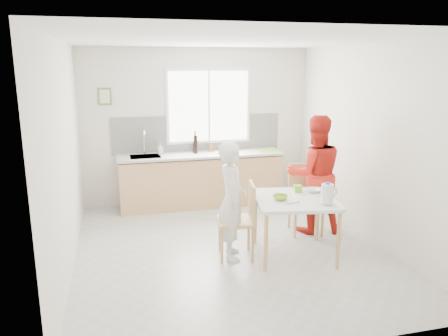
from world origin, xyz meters
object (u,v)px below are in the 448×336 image
object	(u,v)px
bowl_green	(280,197)
wine_bottle_a	(196,144)
wine_bottle_b	(195,144)
bowl_white	(313,190)
milk_jug	(327,193)
chair_left	(242,217)
chair_far	(305,195)
person_red	(315,174)
person_white	(232,201)
dining_table	(295,204)

from	to	relation	value
bowl_green	wine_bottle_a	size ratio (longest dim) A/B	0.59
wine_bottle_a	wine_bottle_b	distance (m)	0.13
bowl_white	milk_jug	distance (m)	0.54
chair_left	wine_bottle_b	size ratio (longest dim) A/B	3.23
bowl_white	wine_bottle_b	world-z (taller)	wine_bottle_b
chair_far	bowl_white	size ratio (longest dim) A/B	5.09
chair_far	bowl_white	world-z (taller)	chair_far
chair_far	bowl_green	size ratio (longest dim) A/B	5.28
person_red	chair_left	bearing A→B (deg)	35.32
milk_jug	chair_left	bearing A→B (deg)	164.40
person_red	milk_jug	xyz separation A→B (m)	(-0.34, -1.05, 0.04)
chair_left	milk_jug	bearing A→B (deg)	74.40
chair_left	bowl_white	xyz separation A→B (m)	(1.01, 0.08, 0.26)
person_white	wine_bottle_a	bearing A→B (deg)	11.02
dining_table	chair_left	xyz separation A→B (m)	(-0.67, 0.12, -0.15)
person_white	wine_bottle_b	size ratio (longest dim) A/B	5.01
dining_table	chair_left	distance (m)	0.69
milk_jug	dining_table	bearing A→B (deg)	139.22
person_red	bowl_white	xyz separation A→B (m)	(-0.27, -0.53, -0.07)
chair_left	wine_bottle_b	world-z (taller)	wine_bottle_b
chair_far	milk_jug	xyz separation A→B (m)	(-0.21, -1.08, 0.36)
chair_far	bowl_green	xyz separation A→B (m)	(-0.69, -0.77, 0.25)
chair_left	person_red	xyz separation A→B (m)	(1.28, 0.61, 0.33)
dining_table	bowl_white	bearing A→B (deg)	29.96
dining_table	bowl_green	size ratio (longest dim) A/B	6.12
bowl_white	chair_far	bearing A→B (deg)	75.19
wine_bottle_a	dining_table	bearing A→B (deg)	-70.56
dining_table	wine_bottle_b	size ratio (longest dim) A/B	3.84
wine_bottle_a	person_red	bearing A→B (deg)	-48.70
person_red	bowl_green	distance (m)	1.10
chair_left	milk_jug	world-z (taller)	milk_jug
dining_table	person_white	size ratio (longest dim) A/B	0.77
person_white	dining_table	bearing A→B (deg)	-90.00
dining_table	wine_bottle_b	world-z (taller)	wine_bottle_b
dining_table	bowl_white	size ratio (longest dim) A/B	5.90
chair_far	chair_left	bearing A→B (deg)	-141.21
chair_left	wine_bottle_b	distance (m)	2.44
chair_far	bowl_green	bearing A→B (deg)	-122.15
wine_bottle_a	milk_jug	bearing A→B (deg)	-67.70
dining_table	bowl_green	xyz separation A→B (m)	(-0.21, -0.02, 0.11)
person_white	wine_bottle_a	size ratio (longest dim) A/B	4.69
bowl_white	wine_bottle_b	bearing A→B (deg)	116.81
person_red	wine_bottle_b	world-z (taller)	person_red
person_red	dining_table	bearing A→B (deg)	59.74
dining_table	person_red	distance (m)	0.96
dining_table	wine_bottle_b	xyz separation A→B (m)	(-0.82, 2.49, 0.38)
person_red	person_white	bearing A→B (deg)	32.59
chair_far	person_red	distance (m)	0.34
person_white	bowl_white	world-z (taller)	person_white
bowl_white	milk_jug	world-z (taller)	milk_jug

